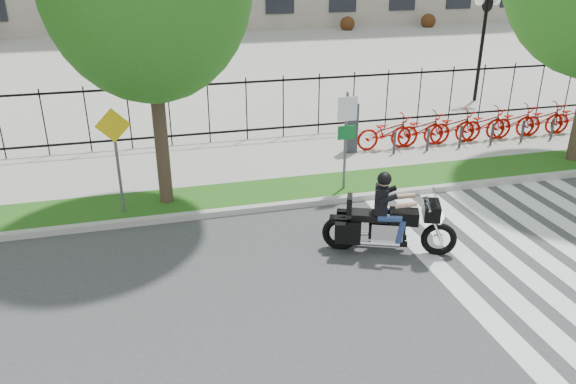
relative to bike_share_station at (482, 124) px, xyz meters
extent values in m
plane|color=#39393B|center=(-7.23, -7.20, -0.67)|extent=(120.00, 120.00, 0.00)
cube|color=#AAA8A0|center=(-7.23, -3.10, -0.60)|extent=(60.00, 0.20, 0.15)
cube|color=#1C5916|center=(-7.23, -2.25, -0.60)|extent=(60.00, 1.50, 0.15)
cube|color=#A3A198|center=(-7.23, 0.25, -0.60)|extent=(60.00, 3.50, 0.15)
cube|color=#A3A198|center=(-7.23, 17.80, -0.62)|extent=(80.00, 34.00, 0.10)
cylinder|color=black|center=(2.77, 4.80, 1.33)|extent=(0.14, 0.14, 4.00)
cylinder|color=black|center=(2.77, 4.80, 3.23)|extent=(0.06, 0.70, 0.70)
sphere|color=white|center=(2.42, 4.80, 3.33)|extent=(0.36, 0.36, 0.36)
sphere|color=white|center=(3.12, 4.80, 3.33)|extent=(0.36, 0.36, 0.36)
cylinder|color=#3A2B1F|center=(-10.05, -2.25, 1.33)|extent=(0.32, 0.32, 3.71)
cube|color=#2D2D33|center=(-4.44, 0.00, 0.23)|extent=(0.35, 0.25, 1.50)
imported|color=#A60800|center=(-3.24, 0.00, 0.00)|extent=(1.99, 0.69, 1.04)
cylinder|color=#2D2D33|center=(-3.24, -0.50, -0.17)|extent=(0.08, 0.08, 0.70)
imported|color=#A60800|center=(-2.14, 0.00, 0.00)|extent=(1.99, 0.69, 1.04)
cylinder|color=#2D2D33|center=(-2.14, -0.50, -0.17)|extent=(0.08, 0.08, 0.70)
imported|color=#A60800|center=(-1.04, 0.00, 0.00)|extent=(1.99, 0.69, 1.04)
cylinder|color=#2D2D33|center=(-1.04, -0.50, -0.17)|extent=(0.08, 0.08, 0.70)
imported|color=#A60800|center=(0.06, 0.00, 0.00)|extent=(1.99, 0.69, 1.04)
cylinder|color=#2D2D33|center=(0.06, -0.50, -0.17)|extent=(0.08, 0.08, 0.70)
imported|color=#A60800|center=(1.16, 0.00, 0.00)|extent=(1.99, 0.69, 1.04)
cylinder|color=#2D2D33|center=(1.16, -0.50, -0.17)|extent=(0.08, 0.08, 0.70)
imported|color=#A60800|center=(2.26, 0.00, 0.00)|extent=(1.99, 0.69, 1.04)
cylinder|color=#2D2D33|center=(2.26, -0.50, -0.17)|extent=(0.08, 0.08, 0.70)
imported|color=#A60800|center=(3.36, 0.00, 0.00)|extent=(1.99, 0.69, 1.04)
cylinder|color=#59595B|center=(-5.60, -2.60, 0.73)|extent=(0.07, 0.07, 2.50)
cube|color=white|center=(-5.60, -2.64, 1.58)|extent=(0.50, 0.03, 0.60)
cube|color=#0C6626|center=(-5.60, -2.64, 0.98)|extent=(0.45, 0.03, 0.35)
cylinder|color=#59595B|center=(-11.07, -2.60, 0.68)|extent=(0.07, 0.07, 2.40)
cube|color=yellow|center=(-11.07, -2.64, 1.58)|extent=(0.78, 0.03, 0.78)
torus|color=black|center=(-4.81, -6.08, -0.32)|extent=(0.72, 0.41, 0.73)
torus|color=black|center=(-6.66, -5.31, -0.32)|extent=(0.77, 0.44, 0.77)
cube|color=black|center=(-5.01, -6.00, 0.33)|extent=(0.51, 0.66, 0.32)
cube|color=#26262B|center=(-4.94, -6.03, 0.57)|extent=(0.35, 0.55, 0.32)
cube|color=silver|center=(-5.79, -5.68, -0.20)|extent=(0.72, 0.57, 0.42)
cube|color=black|center=(-5.49, -5.80, 0.15)|extent=(0.67, 0.55, 0.27)
cube|color=black|center=(-6.13, -5.54, 0.13)|extent=(0.83, 0.63, 0.15)
cube|color=black|center=(-6.52, -5.37, 0.36)|extent=(0.24, 0.37, 0.36)
cube|color=black|center=(-6.64, -5.67, -0.15)|extent=(0.55, 0.36, 0.42)
cube|color=black|center=(-6.39, -5.08, -0.15)|extent=(0.55, 0.36, 0.42)
cube|color=black|center=(-5.93, -5.62, 0.51)|extent=(0.40, 0.49, 0.55)
sphere|color=tan|center=(-5.90, -5.63, 0.91)|extent=(0.24, 0.24, 0.24)
sphere|color=black|center=(-5.90, -5.63, 0.95)|extent=(0.28, 0.28, 0.28)
camera|label=1|loc=(-10.37, -15.08, 5.13)|focal=35.00mm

